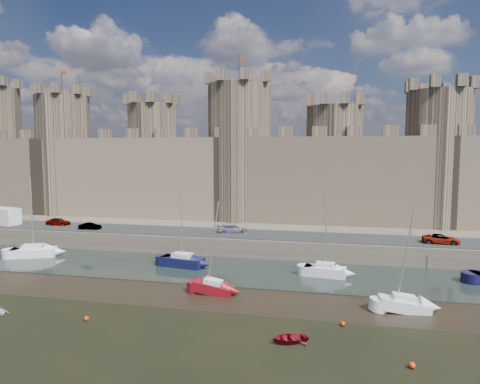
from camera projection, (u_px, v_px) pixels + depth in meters
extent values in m
plane|color=black|center=(56.00, 362.00, 28.90)|extent=(160.00, 160.00, 0.00)
cube|color=black|center=(180.00, 268.00, 52.23)|extent=(160.00, 12.00, 0.08)
cube|color=#4C443A|center=(242.00, 215.00, 87.12)|extent=(160.00, 60.00, 2.50)
cube|color=black|center=(204.00, 232.00, 61.72)|extent=(160.00, 7.00, 0.10)
cube|color=#42382B|center=(228.00, 178.00, 74.67)|extent=(100.00, 9.00, 14.00)
cylinder|color=#42382B|center=(64.00, 155.00, 81.12)|extent=(10.00, 10.00, 22.00)
cylinder|color=black|center=(62.00, 83.00, 79.84)|extent=(0.10, 0.10, 5.00)
cube|color=#A62F16|center=(64.00, 73.00, 79.56)|extent=(1.00, 0.03, 0.60)
cylinder|color=#42382B|center=(153.00, 161.00, 77.37)|extent=(9.00, 9.00, 20.00)
cylinder|color=#42382B|center=(239.00, 152.00, 73.81)|extent=(11.00, 11.00, 23.00)
cylinder|color=black|center=(239.00, 70.00, 72.48)|extent=(0.10, 0.10, 5.00)
cube|color=#A62F16|center=(242.00, 59.00, 72.20)|extent=(1.00, 0.03, 0.60)
cylinder|color=#42382B|center=(333.00, 165.00, 70.58)|extent=(9.00, 9.00, 19.00)
cylinder|color=#42382B|center=(438.00, 159.00, 67.07)|extent=(10.00, 10.00, 21.00)
imported|color=gray|center=(58.00, 222.00, 67.39)|extent=(3.80, 1.67, 1.27)
imported|color=gray|center=(90.00, 226.00, 63.82)|extent=(3.36, 1.60, 1.06)
imported|color=gray|center=(232.00, 229.00, 61.33)|extent=(4.59, 2.80, 1.24)
imported|color=gray|center=(441.00, 239.00, 54.03)|extent=(4.56, 2.26, 1.24)
cube|color=silver|center=(2.00, 216.00, 68.31)|extent=(6.51, 3.64, 2.68)
cube|color=white|center=(34.00, 252.00, 57.37)|extent=(6.11, 4.19, 1.16)
cube|color=silver|center=(33.00, 246.00, 57.29)|extent=(2.93, 2.39, 0.53)
cylinder|color=silver|center=(32.00, 213.00, 56.86)|extent=(0.14, 0.14, 9.50)
cube|color=black|center=(182.00, 262.00, 52.49)|extent=(5.58, 2.91, 1.16)
cube|color=silver|center=(182.00, 255.00, 52.41)|extent=(2.57, 1.81, 0.53)
cylinder|color=silver|center=(182.00, 219.00, 51.98)|extent=(0.14, 0.14, 9.48)
cube|color=silver|center=(325.00, 271.00, 48.44)|extent=(4.78, 2.26, 1.08)
cube|color=silver|center=(325.00, 265.00, 48.36)|extent=(2.17, 1.46, 0.49)
cylinder|color=silver|center=(326.00, 228.00, 47.96)|extent=(0.14, 0.14, 8.88)
cube|color=maroon|center=(213.00, 289.00, 42.70)|extent=(4.13, 1.91, 1.02)
cube|color=silver|center=(213.00, 282.00, 42.63)|extent=(1.87, 1.24, 0.46)
cylinder|color=silver|center=(213.00, 243.00, 42.25)|extent=(0.14, 0.14, 8.35)
cube|color=silver|center=(404.00, 306.00, 38.01)|extent=(4.57, 2.19, 1.04)
cube|color=silver|center=(404.00, 297.00, 37.93)|extent=(2.08, 1.41, 0.47)
cylinder|color=silver|center=(406.00, 253.00, 37.55)|extent=(0.14, 0.14, 8.48)
imported|color=white|center=(1.00, 311.00, 37.07)|extent=(1.84, 1.78, 0.74)
imported|color=maroon|center=(290.00, 338.00, 31.87)|extent=(3.47, 3.18, 0.59)
sphere|color=#C93708|center=(86.00, 319.00, 35.90)|extent=(0.41, 0.41, 0.41)
sphere|color=red|center=(343.00, 324.00, 34.79)|extent=(0.41, 0.41, 0.41)
sphere|color=red|center=(412.00, 365.00, 28.02)|extent=(0.44, 0.44, 0.44)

